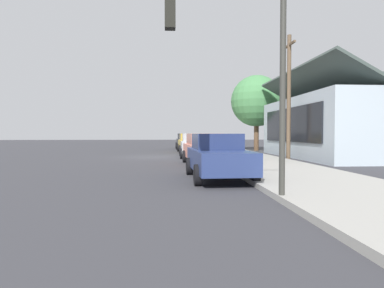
{
  "coord_description": "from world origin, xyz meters",
  "views": [
    {
      "loc": [
        22.53,
        0.96,
        1.6
      ],
      "look_at": [
        -0.12,
        2.56,
        0.87
      ],
      "focal_mm": 31.07,
      "sensor_mm": 36.0,
      "label": 1
    }
  ],
  "objects": [
    {
      "name": "traffic_light_main",
      "position": [
        14.97,
        2.54,
        3.49
      ],
      "size": [
        0.37,
        2.79,
        5.2
      ],
      "color": "#383833",
      "rests_on": "ground"
    },
    {
      "name": "car_silver",
      "position": [
        0.26,
        2.68,
        0.81
      ],
      "size": [
        4.51,
        2.02,
        1.59
      ],
      "rotation": [
        0.0,
        0.0,
        -0.02
      ],
      "color": "silver",
      "rests_on": "ground"
    },
    {
      "name": "utility_pole_wooden",
      "position": [
        2.92,
        8.2,
        3.93
      ],
      "size": [
        1.8,
        0.24,
        7.5
      ],
      "color": "brown",
      "rests_on": "ground"
    },
    {
      "name": "sidewalk_curb",
      "position": [
        0.0,
        5.6,
        0.08
      ],
      "size": [
        60.0,
        4.2,
        0.16
      ],
      "primitive_type": "cube",
      "color": "#A3A099",
      "rests_on": "ground"
    },
    {
      "name": "car_mustard",
      "position": [
        -5.42,
        2.73,
        0.81
      ],
      "size": [
        4.6,
        2.03,
        1.59
      ],
      "rotation": [
        0.0,
        0.0,
        0.02
      ],
      "color": "gold",
      "rests_on": "ground"
    },
    {
      "name": "car_navy",
      "position": [
        10.98,
        2.69,
        0.81
      ],
      "size": [
        4.49,
        2.1,
        1.59
      ],
      "rotation": [
        0.0,
        0.0,
        0.03
      ],
      "color": "navy",
      "rests_on": "ground"
    },
    {
      "name": "ground_plane",
      "position": [
        0.0,
        0.0,
        0.0
      ],
      "size": [
        120.0,
        120.0,
        0.0
      ],
      "primitive_type": "plane",
      "color": "#38383D"
    },
    {
      "name": "storefront_building",
      "position": [
        1.22,
        11.98,
        2.1
      ],
      "size": [
        12.45,
        6.48,
        5.7
      ],
      "color": "#ADBCC6",
      "rests_on": "ground"
    },
    {
      "name": "car_coral",
      "position": [
        5.58,
        2.84,
        0.82
      ],
      "size": [
        4.59,
        2.26,
        1.59
      ],
      "rotation": [
        0.0,
        0.0,
        0.06
      ],
      "color": "#EA8C75",
      "rests_on": "ground"
    },
    {
      "name": "car_charcoal",
      "position": [
        -11.31,
        2.7,
        0.82
      ],
      "size": [
        4.71,
        2.02,
        1.59
      ],
      "rotation": [
        0.0,
        0.0,
        0.01
      ],
      "color": "#2D3035",
      "rests_on": "ground"
    },
    {
      "name": "fire_hydrant_red",
      "position": [
        3.15,
        4.2,
        0.5
      ],
      "size": [
        0.22,
        0.22,
        0.71
      ],
      "color": "red",
      "rests_on": "sidewalk_curb"
    },
    {
      "name": "shade_tree",
      "position": [
        -7.57,
        9.04,
        4.56
      ],
      "size": [
        4.7,
        4.7,
        6.93
      ],
      "color": "brown",
      "rests_on": "ground"
    }
  ]
}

